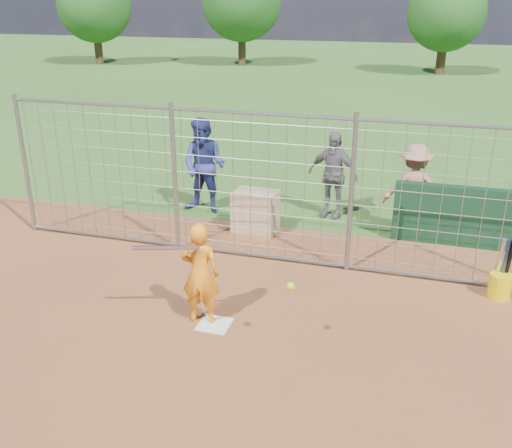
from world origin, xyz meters
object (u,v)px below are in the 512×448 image
(bystander_b, at_px, (333,175))
(equipment_bin, at_px, (255,212))
(bystander_a, at_px, (204,166))
(batter, at_px, (200,274))
(bucket_with_bats, at_px, (501,282))
(bystander_c, at_px, (414,189))

(bystander_b, distance_m, equipment_bin, 1.82)
(bystander_b, bearing_deg, bystander_a, -158.19)
(batter, height_order, bucket_with_bats, batter)
(batter, bearing_deg, bucket_with_bats, -158.38)
(bystander_a, height_order, bystander_c, bystander_a)
(bystander_b, distance_m, bystander_c, 1.63)
(bystander_b, xyz_separation_m, equipment_bin, (-1.25, -1.24, -0.48))
(bystander_b, bearing_deg, batter, -91.60)
(bystander_b, xyz_separation_m, bucket_with_bats, (2.99, -2.63, -0.63))
(bystander_a, distance_m, bystander_b, 2.60)
(bystander_c, height_order, equipment_bin, bystander_c)
(batter, height_order, bystander_c, bystander_c)
(equipment_bin, xyz_separation_m, bucket_with_bats, (4.24, -1.40, -0.15))
(batter, distance_m, equipment_bin, 3.32)
(bucket_with_bats, bearing_deg, equipment_bin, 161.73)
(bystander_a, height_order, bystander_b, bystander_a)
(equipment_bin, distance_m, bucket_with_bats, 4.46)
(bystander_c, bearing_deg, bystander_a, -7.99)
(bystander_a, distance_m, bystander_c, 4.14)
(batter, bearing_deg, bystander_b, -106.51)
(batter, xyz_separation_m, bystander_c, (2.62, 4.16, 0.12))
(batter, distance_m, bystander_b, 4.65)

